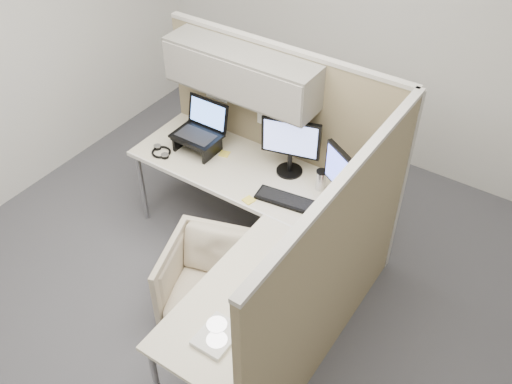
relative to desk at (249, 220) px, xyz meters
The scene contains 18 objects.
ground 0.71m from the desk, 134.71° to the right, with size 4.50×4.50×0.00m, color #45444A.
partition_back 0.88m from the desk, 115.90° to the left, with size 2.00×0.36×1.63m.
partition_right 0.81m from the desk, 13.96° to the right, with size 0.07×2.03×1.63m.
desk is the anchor object (origin of this frame).
office_chair 0.50m from the desk, 106.36° to the right, with size 0.64×0.60×0.66m, color beige.
monitor_left 0.66m from the desk, 92.24° to the left, with size 0.43×0.20×0.47m.
monitor_right 0.72m from the desk, 39.97° to the left, with size 0.40×0.25×0.47m.
laptop_station 0.90m from the desk, 150.37° to the left, with size 0.37×0.32×0.38m.
keyboard 0.31m from the desk, 63.93° to the left, with size 0.44×0.15×0.02m, color black.
mouse 0.43m from the desk, 24.57° to the left, with size 0.10×0.07×0.04m, color black.
travel_mug 0.61m from the desk, 63.39° to the left, with size 0.08×0.08×0.16m.
soda_can_green 0.63m from the desk, 15.56° to the left, with size 0.07×0.07×0.12m, color black.
soda_can_silver 0.59m from the desk, 42.92° to the left, with size 0.07×0.07×0.12m, color #B21E1E.
sticky_note_c 0.74m from the desk, 139.64° to the left, with size 0.08×0.08×0.01m, color yellow.
sticky_note_b 0.17m from the desk, 124.95° to the left, with size 0.08×0.08×0.01m, color yellow.
headphones 1.01m from the desk, 167.95° to the left, with size 0.20×0.20×0.03m.
paper_stack 1.01m from the desk, 65.82° to the right, with size 0.20×0.26×0.03m.
desk_clock 0.62m from the desk, 37.79° to the right, with size 0.09×0.11×0.10m.
Camera 1 is at (1.77, -2.24, 3.46)m, focal length 40.00 mm.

